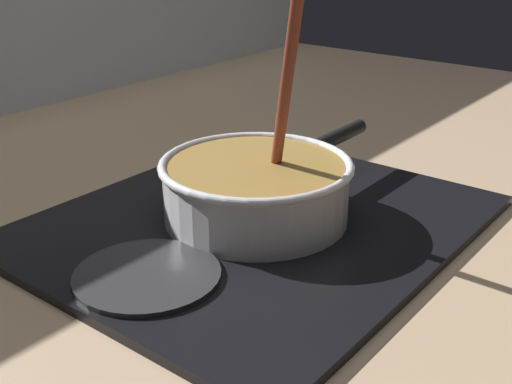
# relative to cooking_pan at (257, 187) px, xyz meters

# --- Properties ---
(ground) EXTENTS (2.40, 1.60, 0.04)m
(ground) POSITION_rel_cooking_pan_xyz_m (-0.06, -0.06, -0.08)
(ground) COLOR #9E8466
(hob_plate) EXTENTS (0.56, 0.48, 0.01)m
(hob_plate) POSITION_rel_cooking_pan_xyz_m (-0.00, 0.00, -0.05)
(hob_plate) COLOR black
(hob_plate) RESTS_ON ground
(burner_ring) EXTENTS (0.17, 0.17, 0.01)m
(burner_ring) POSITION_rel_cooking_pan_xyz_m (-0.00, 0.00, -0.04)
(burner_ring) COLOR #592D0C
(burner_ring) RESTS_ON hob_plate
(spare_burner) EXTENTS (0.16, 0.16, 0.01)m
(spare_burner) POSITION_rel_cooking_pan_xyz_m (-0.19, 0.00, -0.04)
(spare_burner) COLOR #262628
(spare_burner) RESTS_ON hob_plate
(cooking_pan) EXTENTS (0.39, 0.25, 0.31)m
(cooking_pan) POSITION_rel_cooking_pan_xyz_m (0.00, 0.00, 0.00)
(cooking_pan) COLOR silver
(cooking_pan) RESTS_ON hob_plate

